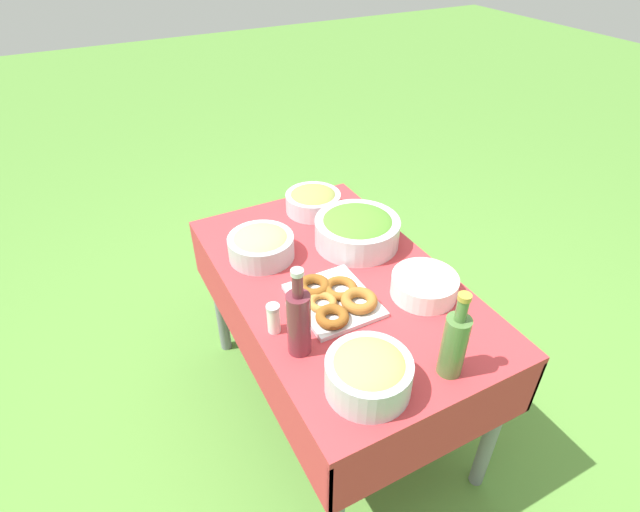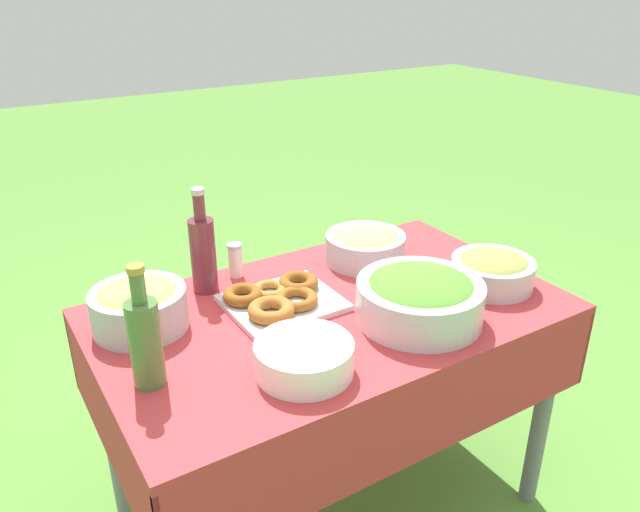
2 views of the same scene
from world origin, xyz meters
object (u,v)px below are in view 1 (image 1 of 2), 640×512
Objects in this scene: plate_stack at (424,286)px; olive_bowl at (313,200)px; olive_oil_bottle at (454,343)px; fruit_bowl at (369,372)px; wine_bottle at (299,321)px; donut_platter at (335,299)px; pasta_bowl at (261,244)px; salad_bowl at (357,229)px.

olive_bowl reaches higher than plate_stack.
olive_oil_bottle is 0.24m from fruit_bowl.
wine_bottle is 1.29× the size of olive_bowl.
olive_bowl is at bearing -29.81° from wine_bottle.
donut_platter is at bearing -14.45° from fruit_bowl.
pasta_bowl reaches higher than olive_bowl.
fruit_bowl is (0.05, 0.23, -0.05)m from olive_oil_bottle.
donut_platter is 1.02× the size of wine_bottle.
olive_bowl is (0.65, 0.08, 0.01)m from plate_stack.
plate_stack is (-0.36, -0.04, -0.03)m from salad_bowl.
olive_oil_bottle is (-0.74, -0.26, 0.06)m from pasta_bowl.
wine_bottle is 0.79m from olive_bowl.
wine_bottle reaches higher than pasta_bowl.
donut_platter is at bearing -55.87° from wine_bottle.
donut_platter is (-0.27, 0.24, -0.04)m from salad_bowl.
olive_bowl is (0.29, 0.04, -0.02)m from salad_bowl.
olive_oil_bottle reaches higher than fruit_bowl.
fruit_bowl is (-0.21, -0.10, -0.05)m from wine_bottle.
plate_stack is 0.65m from olive_bowl.
salad_bowl reaches higher than plate_stack.
pasta_bowl reaches higher than plate_stack.
wine_bottle reaches higher than donut_platter.
fruit_bowl reaches higher than pasta_bowl.
olive_oil_bottle is 1.22× the size of olive_bowl.
salad_bowl reaches higher than donut_platter.
salad_bowl reaches higher than pasta_bowl.
salad_bowl is 1.45× the size of plate_stack.
pasta_bowl is 1.09× the size of plate_stack.
pasta_bowl is (0.09, 0.35, -0.01)m from salad_bowl.
salad_bowl is 1.37× the size of fruit_bowl.
olive_oil_bottle is at bearing -159.48° from donut_platter.
olive_oil_bottle reaches higher than olive_bowl.
olive_bowl is at bearing 7.09° from salad_bowl.
salad_bowl is at bearing -103.82° from pasta_bowl.
wine_bottle is 0.24m from fruit_bowl.
olive_bowl is at bearing -56.94° from pasta_bowl.
pasta_bowl is 0.86× the size of olive_oil_bottle.
salad_bowl is 0.36m from donut_platter.
fruit_bowl is at bearing -154.60° from wine_bottle.
salad_bowl is 0.67m from olive_oil_bottle.
plate_stack reaches higher than donut_platter.
pasta_bowl is 0.59m from plate_stack.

